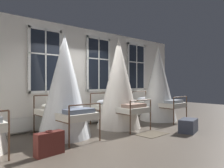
# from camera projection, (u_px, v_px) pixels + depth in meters

# --- Properties ---
(ground) EXTENTS (20.81, 20.81, 0.00)m
(ground) POSITION_uv_depth(u_px,v_px,m) (101.00, 133.00, 5.92)
(ground) COLOR brown
(back_wall_with_windows) EXTENTS (9.82, 0.10, 3.18)m
(back_wall_with_windows) POSITION_uv_depth(u_px,v_px,m) (73.00, 76.00, 7.00)
(back_wall_with_windows) COLOR silver
(back_wall_with_windows) RESTS_ON ground
(window_bank) EXTENTS (6.80, 0.10, 2.87)m
(window_bank) POSITION_uv_depth(u_px,v_px,m) (75.00, 90.00, 6.91)
(window_bank) COLOR black
(window_bank) RESTS_ON ground
(cot_second) EXTENTS (1.36, 1.87, 2.62)m
(cot_second) POSITION_uv_depth(u_px,v_px,m) (65.00, 87.00, 5.54)
(cot_second) COLOR #4C3323
(cot_second) RESTS_ON ground
(cot_third) EXTENTS (1.36, 1.85, 2.77)m
(cot_third) POSITION_uv_depth(u_px,v_px,m) (119.00, 84.00, 6.73)
(cot_third) COLOR #4C3323
(cot_third) RESTS_ON ground
(cot_fourth) EXTENTS (1.36, 1.88, 2.72)m
(cot_fourth) POSITION_uv_depth(u_px,v_px,m) (158.00, 84.00, 8.06)
(cot_fourth) COLOR #4C3323
(cot_fourth) RESTS_ON ground
(rug_third) EXTENTS (0.82, 0.59, 0.01)m
(rug_third) POSITION_uv_depth(u_px,v_px,m) (152.00, 134.00, 5.80)
(rug_third) COLOR brown
(rug_third) RESTS_ON ground
(suitcase_dark) EXTENTS (0.58, 0.26, 0.47)m
(suitcase_dark) POSITION_uv_depth(u_px,v_px,m) (49.00, 143.00, 4.14)
(suitcase_dark) COLOR #5B231E
(suitcase_dark) RESTS_ON ground
(travel_trunk) EXTENTS (0.73, 0.57, 0.36)m
(travel_trunk) POSITION_uv_depth(u_px,v_px,m) (188.00, 126.00, 6.06)
(travel_trunk) COLOR #2D3342
(travel_trunk) RESTS_ON ground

